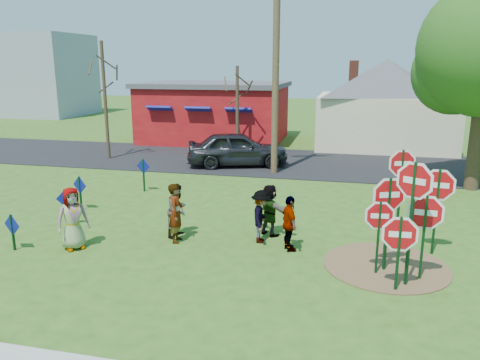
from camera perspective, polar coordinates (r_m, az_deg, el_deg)
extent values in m
plane|color=#2F5017|center=(14.14, -1.57, -7.12)|extent=(120.00, 120.00, 0.00)
cube|color=black|center=(25.01, 5.09, 2.21)|extent=(120.00, 7.50, 0.04)
cylinder|color=brown|center=(12.85, 17.34, -9.93)|extent=(3.20, 3.20, 0.03)
cube|color=maroon|center=(32.18, -3.00, 8.07)|extent=(9.00, 7.00, 3.60)
cube|color=#4C4C51|center=(32.04, -3.05, 11.54)|extent=(9.40, 7.40, 0.30)
cube|color=navy|center=(29.56, -9.69, 8.54)|extent=(1.60, 0.78, 0.45)
cube|color=navy|center=(28.69, -5.02, 8.53)|extent=(1.60, 0.78, 0.45)
cube|color=navy|center=(28.02, -0.10, 8.45)|extent=(1.60, 0.78, 0.45)
cube|color=beige|center=(31.03, 17.08, 6.89)|extent=(8.00, 7.00, 3.20)
pyramid|color=#4C4C51|center=(30.83, 17.59, 13.91)|extent=(9.40, 9.40, 2.20)
cube|color=brown|center=(29.76, 13.69, 12.63)|extent=(0.55, 0.55, 1.40)
cube|color=brown|center=(32.03, 21.00, 12.18)|extent=(0.55, 0.55, 1.40)
cube|color=#8C939E|center=(53.04, -23.69, 11.63)|extent=(10.00, 8.00, 8.00)
cube|color=#0E3417|center=(12.00, 16.47, -6.84)|extent=(0.06, 0.07, 1.87)
cylinder|color=white|center=(11.82, 16.67, -4.20)|extent=(0.97, 0.11, 0.98)
cylinder|color=#AF0B10|center=(11.82, 16.67, -4.20)|extent=(0.84, 0.10, 0.84)
cube|color=white|center=(11.82, 16.67, -4.20)|extent=(0.43, 0.05, 0.12)
cube|color=#0E3417|center=(13.61, 18.82, -2.41)|extent=(0.07, 0.08, 2.84)
cylinder|color=white|center=(13.37, 19.17, 1.93)|extent=(0.98, 0.30, 1.02)
cylinder|color=#AF0B10|center=(13.37, 19.17, 1.93)|extent=(0.85, 0.26, 0.88)
cube|color=white|center=(13.37, 19.17, 1.93)|extent=(0.43, 0.13, 0.13)
cylinder|color=gold|center=(13.37, 19.17, 1.93)|extent=(0.98, 0.29, 1.02)
cube|color=#0E3417|center=(11.43, 20.07, -5.25)|extent=(0.09, 0.10, 2.97)
cylinder|color=white|center=(11.14, 20.53, -0.08)|extent=(1.01, 0.61, 1.17)
cylinder|color=#AF0B10|center=(11.14, 20.53, -0.08)|extent=(0.88, 0.53, 1.01)
cube|color=white|center=(11.14, 20.53, -0.08)|extent=(0.45, 0.27, 0.15)
cube|color=#0E3417|center=(13.70, 22.75, -3.66)|extent=(0.07, 0.08, 2.38)
cylinder|color=white|center=(13.51, 23.05, -0.57)|extent=(1.18, 0.11, 1.18)
cylinder|color=#AF0B10|center=(13.51, 23.05, -0.57)|extent=(1.02, 0.10, 1.02)
cube|color=white|center=(13.51, 23.05, -0.57)|extent=(0.52, 0.05, 0.15)
cylinder|color=gold|center=(13.51, 23.05, -0.57)|extent=(1.18, 0.11, 1.18)
cube|color=#0E3417|center=(11.30, 18.72, -8.58)|extent=(0.06, 0.08, 1.78)
cylinder|color=white|center=(11.13, 18.92, -6.27)|extent=(1.11, 0.08, 1.11)
cylinder|color=#AF0B10|center=(11.13, 18.92, -6.27)|extent=(0.96, 0.07, 0.96)
cube|color=white|center=(11.13, 18.92, -6.27)|extent=(0.49, 0.03, 0.14)
cube|color=#0E3417|center=(12.00, 21.43, -6.63)|extent=(0.07, 0.08, 2.12)
cylinder|color=white|center=(11.80, 21.71, -3.70)|extent=(1.14, 0.13, 1.14)
cylinder|color=#AF0B10|center=(11.80, 21.71, -3.70)|extent=(0.98, 0.12, 0.98)
cube|color=white|center=(11.80, 21.71, -3.70)|extent=(0.50, 0.06, 0.14)
cylinder|color=gold|center=(11.80, 21.71, -3.70)|extent=(1.14, 0.12, 1.14)
cube|color=#0E3417|center=(12.18, 17.47, -5.27)|extent=(0.08, 0.09, 2.41)
cylinder|color=white|center=(11.95, 17.74, -1.71)|extent=(1.09, 0.40, 1.15)
cylinder|color=#AF0B10|center=(11.95, 17.74, -1.71)|extent=(0.94, 0.35, 0.99)
cube|color=white|center=(11.95, 17.74, -1.71)|extent=(0.48, 0.17, 0.14)
cube|color=#0E3417|center=(14.55, -25.96, -5.78)|extent=(0.06, 0.07, 1.04)
cube|color=navy|center=(14.48, -26.05, -4.95)|extent=(0.61, 0.19, 0.63)
cube|color=#0E3417|center=(15.99, -20.46, -3.26)|extent=(0.06, 0.06, 1.18)
cube|color=navy|center=(15.90, -20.55, -2.16)|extent=(0.56, 0.16, 0.58)
cube|color=#0E3417|center=(17.59, -18.89, -1.54)|extent=(0.07, 0.08, 1.22)
cube|color=navy|center=(17.51, -18.97, -0.59)|extent=(0.63, 0.23, 0.66)
cube|color=#0E3417|center=(19.45, -11.66, 0.56)|extent=(0.06, 0.07, 1.35)
cube|color=navy|center=(19.37, -11.71, 1.64)|extent=(0.62, 0.15, 0.63)
imported|color=#3E4485|center=(13.89, -19.74, -4.44)|extent=(1.01, 1.03, 1.79)
imported|color=#23765B|center=(13.74, -7.79, -4.00)|extent=(0.50, 0.69, 1.75)
imported|color=brown|center=(14.20, -7.60, -3.65)|extent=(0.75, 0.89, 1.63)
imported|color=#323337|center=(13.61, 2.58, -4.47)|extent=(0.66, 1.05, 1.56)
imported|color=#4B2F5C|center=(13.05, 6.05, -5.31)|extent=(0.75, 1.00, 1.58)
imported|color=#1A4C24|center=(14.17, 3.63, -3.67)|extent=(1.50, 1.19, 1.59)
imported|color=#2B2B2F|center=(23.79, -0.29, 3.83)|extent=(5.46, 3.48, 1.73)
cylinder|color=#4C3823|center=(21.82, 4.39, 13.76)|extent=(0.31, 0.31, 10.05)
cylinder|color=#382819|center=(21.42, 26.92, 4.90)|extent=(0.58, 0.58, 4.54)
sphere|color=#244B14|center=(21.84, 24.73, 11.83)|extent=(3.51, 3.51, 3.51)
cylinder|color=#382819|center=(26.43, -16.11, 9.19)|extent=(0.18, 0.18, 6.28)
cylinder|color=#382819|center=(26.65, -0.33, 8.38)|extent=(0.18, 0.18, 5.00)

